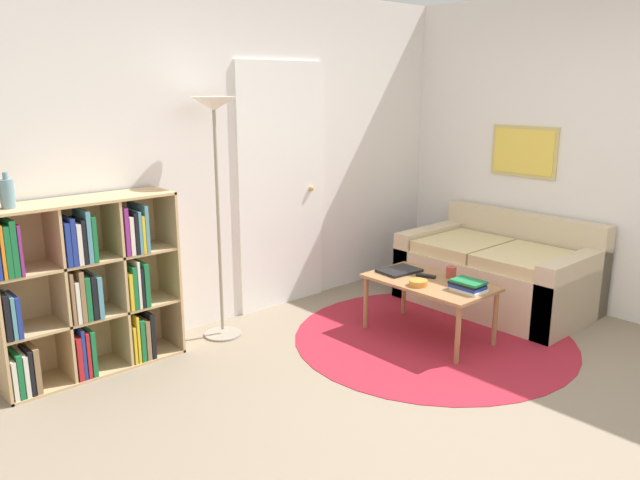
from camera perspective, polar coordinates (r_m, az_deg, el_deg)
The scene contains 14 objects.
ground_plane at distance 3.80m, azimuth 14.92°, elevation -15.91°, with size 14.00×14.00×0.00m, color gray.
wall_back at distance 5.02m, azimuth -7.26°, elevation 7.34°, with size 7.42×0.11×2.60m.
wall_right at distance 5.86m, azimuth 18.30°, elevation 7.81°, with size 0.08×5.35×2.60m.
rug at distance 4.85m, azimuth 10.31°, elevation -8.78°, with size 2.09×2.09×0.01m.
bookshelf at distance 4.34m, azimuth -20.78°, elevation -4.25°, with size 1.17×0.34×1.16m.
floor_lamp at distance 4.53m, azimuth -9.59°, elevation 9.23°, with size 0.32×0.32×1.78m.
couch at distance 5.61m, azimuth 16.16°, elevation -2.91°, with size 0.95×1.52×0.77m.
coffee_table at distance 4.74m, azimuth 9.96°, elevation -4.25°, with size 0.53×0.95×0.44m.
laptop at distance 4.91m, azimuth 7.25°, elevation -2.79°, with size 0.33×0.26×0.02m.
bowl at distance 4.60m, azimuth 8.97°, elevation -3.89°, with size 0.13×0.13×0.04m.
book_stack_on_table at distance 4.55m, azimuth 13.38°, elevation -4.07°, with size 0.16×0.24×0.08m.
cup at distance 4.81m, azimuth 11.91°, elevation -2.91°, with size 0.08×0.08×0.09m.
remote at distance 4.81m, azimuth 9.67°, elevation -3.26°, with size 0.09×0.16×0.02m.
bottle_middle at distance 4.06m, azimuth -26.68°, elevation 3.84°, with size 0.08×0.08×0.21m.
Camera 1 is at (-2.82, -1.73, 1.87)m, focal length 35.00 mm.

